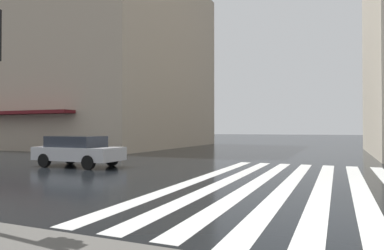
# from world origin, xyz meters

# --- Properties ---
(ground_plane) EXTENTS (220.00, 220.00, 0.00)m
(ground_plane) POSITION_xyz_m (0.00, 0.00, 0.00)
(ground_plane) COLOR black
(zebra_crossing) EXTENTS (13.00, 7.50, 0.01)m
(zebra_crossing) POSITION_xyz_m (4.00, 1.12, 0.00)
(zebra_crossing) COLOR silver
(zebra_crossing) RESTS_ON ground_plane
(haussmann_block_mid) EXTENTS (20.07, 26.70, 20.46)m
(haussmann_block_mid) POSITION_xyz_m (21.93, 27.03, 10.02)
(haussmann_block_mid) COLOR tan
(haussmann_block_mid) RESTS_ON ground_plane
(car_silver) EXTENTS (1.85, 4.10, 1.41)m
(car_silver) POSITION_xyz_m (5.50, 11.30, 0.76)
(car_silver) COLOR #B7B7BC
(car_silver) RESTS_ON ground_plane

